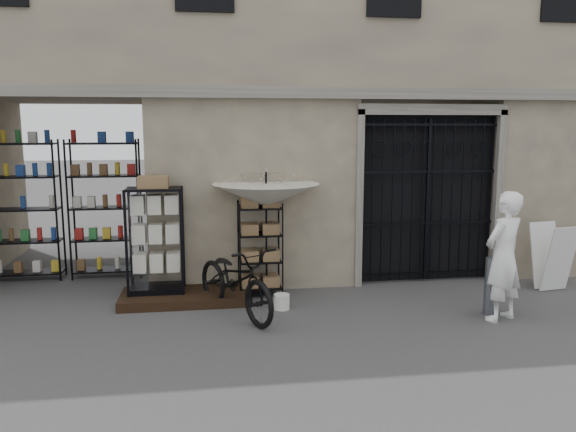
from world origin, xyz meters
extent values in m
plane|color=#242427|center=(0.00, 0.00, 0.00)|extent=(80.00, 80.00, 0.00)
cube|color=gray|center=(0.00, 4.00, 4.50)|extent=(14.00, 4.00, 9.00)
cube|color=black|center=(-4.50, 2.80, 1.50)|extent=(3.00, 1.70, 3.00)
cube|color=black|center=(-4.55, 3.30, 1.25)|extent=(2.70, 0.50, 2.50)
cube|color=black|center=(1.75, 2.28, 1.50)|extent=(2.50, 0.06, 3.00)
cube|color=black|center=(1.75, 2.12, 1.45)|extent=(0.05, 0.05, 2.80)
cube|color=black|center=(-2.40, 1.55, 0.07)|extent=(2.00, 0.90, 0.15)
cube|color=black|center=(-2.84, 1.68, 0.20)|extent=(0.90, 0.66, 0.09)
cube|color=silver|center=(-2.79, 1.43, 0.97)|extent=(0.75, 0.16, 1.53)
cube|color=silver|center=(-2.84, 1.68, 0.88)|extent=(0.75, 0.50, 1.28)
cube|color=olive|center=(-2.84, 1.68, 1.84)|extent=(0.52, 0.43, 0.18)
cube|color=black|center=(-1.21, 1.75, 0.77)|extent=(0.80, 0.70, 1.54)
cube|color=olive|center=(-1.21, 1.75, 0.72)|extent=(0.68, 0.57, 1.15)
cylinder|color=black|center=(-1.11, 1.71, 1.01)|extent=(0.04, 0.04, 2.02)
imported|color=silver|center=(-1.11, 1.71, 1.74)|extent=(1.72, 1.74, 1.36)
cylinder|color=silver|center=(-0.96, 0.98, 0.11)|extent=(0.31, 0.31, 0.23)
imported|color=black|center=(-1.66, 0.82, 0.00)|extent=(1.10, 1.26, 2.00)
cylinder|color=slate|center=(2.02, 0.32, 0.42)|extent=(0.18, 0.18, 0.85)
imported|color=white|center=(2.06, 0.07, 0.00)|extent=(1.43, 1.95, 0.44)
cube|color=silver|center=(3.68, 1.15, 0.57)|extent=(0.56, 0.34, 1.10)
cube|color=silver|center=(3.62, 1.49, 0.57)|extent=(0.56, 0.34, 1.10)
camera|label=1|loc=(-2.04, -7.07, 2.73)|focal=35.00mm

